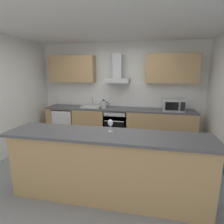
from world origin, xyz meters
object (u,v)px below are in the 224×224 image
sink (91,106)px  oven (116,125)px  refrigerator (66,123)px  kettle (104,104)px  range_hood (117,74)px  wine_glass (110,123)px  microwave (174,105)px

sink → oven: bearing=-0.9°
refrigerator → kettle: kettle is taller
kettle → range_hood: range_hood is taller
oven → wine_glass: size_ratio=4.50×
refrigerator → wine_glass: wine_glass is taller
wine_glass → refrigerator: bearing=128.9°
range_hood → wine_glass: 2.39m
kettle → range_hood: (0.33, 0.16, 0.78)m
refrigerator → range_hood: range_hood is taller
refrigerator → wine_glass: 2.84m
kettle → wine_glass: 2.21m
range_hood → kettle: bearing=-153.8°
oven → wine_glass: (0.30, -2.15, 0.66)m
microwave → wine_glass: size_ratio=2.81×
oven → kettle: kettle is taller
kettle → wine_glass: wine_glass is taller
refrigerator → oven: bearing=0.1°
sink → kettle: (0.35, -0.04, 0.08)m
oven → range_hood: 1.33m
microwave → kettle: microwave is taller
oven → kettle: (-0.33, -0.03, 0.55)m
kettle → sink: bearing=172.7°
wine_glass → microwave: bearing=62.2°
oven → sink: 0.83m
microwave → range_hood: range_hood is taller
microwave → kettle: 1.75m
microwave → refrigerator: bearing=179.5°
oven → microwave: 1.53m
oven → kettle: bearing=-174.2°
oven → sink: bearing=179.1°
refrigerator → range_hood: size_ratio=1.18×
range_hood → sink: bearing=-170.2°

